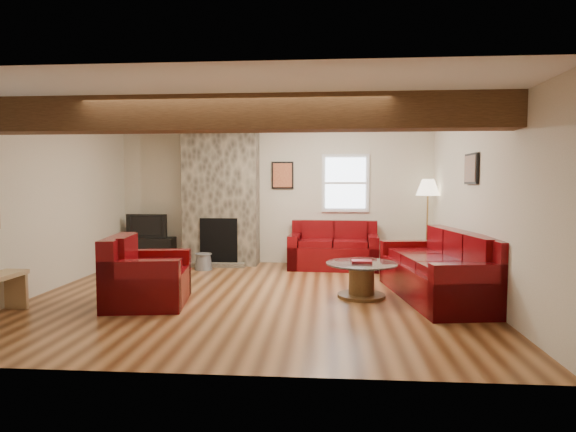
{
  "coord_description": "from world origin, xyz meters",
  "views": [
    {
      "loc": [
        0.97,
        -6.5,
        1.56
      ],
      "look_at": [
        0.43,
        0.4,
        1.08
      ],
      "focal_mm": 30.0,
      "sensor_mm": 36.0,
      "label": 1
    }
  ],
  "objects_px": {
    "armchair_red": "(148,270)",
    "floor_lamp": "(428,192)",
    "coffee_table": "(361,280)",
    "television": "(148,226)",
    "sofa_three": "(437,265)",
    "tv_cabinet": "(149,250)",
    "loveseat": "(334,245)"
  },
  "relations": [
    {
      "from": "sofa_three",
      "to": "television",
      "type": "xyz_separation_m",
      "value": [
        -4.93,
        2.49,
        0.28
      ]
    },
    {
      "from": "tv_cabinet",
      "to": "loveseat",
      "type": "bearing_deg",
      "value": -4.8
    },
    {
      "from": "coffee_table",
      "to": "floor_lamp",
      "type": "distance_m",
      "value": 2.86
    },
    {
      "from": "tv_cabinet",
      "to": "television",
      "type": "xyz_separation_m",
      "value": [
        0.0,
        0.0,
        0.48
      ]
    },
    {
      "from": "armchair_red",
      "to": "sofa_three",
      "type": "bearing_deg",
      "value": -89.28
    },
    {
      "from": "coffee_table",
      "to": "tv_cabinet",
      "type": "distance_m",
      "value": 4.66
    },
    {
      "from": "armchair_red",
      "to": "coffee_table",
      "type": "distance_m",
      "value": 2.83
    },
    {
      "from": "television",
      "to": "loveseat",
      "type": "bearing_deg",
      "value": -4.8
    },
    {
      "from": "tv_cabinet",
      "to": "television",
      "type": "bearing_deg",
      "value": 0.0
    },
    {
      "from": "sofa_three",
      "to": "tv_cabinet",
      "type": "xyz_separation_m",
      "value": [
        -4.93,
        2.49,
        -0.2
      ]
    },
    {
      "from": "television",
      "to": "floor_lamp",
      "type": "xyz_separation_m",
      "value": [
        5.25,
        -0.27,
        0.66
      ]
    },
    {
      "from": "sofa_three",
      "to": "floor_lamp",
      "type": "relative_size",
      "value": 1.43
    },
    {
      "from": "television",
      "to": "sofa_three",
      "type": "bearing_deg",
      "value": -26.78
    },
    {
      "from": "armchair_red",
      "to": "floor_lamp",
      "type": "height_order",
      "value": "floor_lamp"
    },
    {
      "from": "loveseat",
      "to": "tv_cabinet",
      "type": "height_order",
      "value": "loveseat"
    },
    {
      "from": "loveseat",
      "to": "armchair_red",
      "type": "xyz_separation_m",
      "value": [
        -2.42,
        -2.8,
        0.02
      ]
    },
    {
      "from": "loveseat",
      "to": "coffee_table",
      "type": "height_order",
      "value": "loveseat"
    },
    {
      "from": "coffee_table",
      "to": "tv_cabinet",
      "type": "xyz_separation_m",
      "value": [
        -3.92,
        2.52,
        0.01
      ]
    },
    {
      "from": "sofa_three",
      "to": "armchair_red",
      "type": "relative_size",
      "value": 2.13
    },
    {
      "from": "coffee_table",
      "to": "television",
      "type": "distance_m",
      "value": 4.68
    },
    {
      "from": "sofa_three",
      "to": "coffee_table",
      "type": "relative_size",
      "value": 2.38
    },
    {
      "from": "television",
      "to": "floor_lamp",
      "type": "distance_m",
      "value": 5.3
    },
    {
      "from": "sofa_three",
      "to": "tv_cabinet",
      "type": "relative_size",
      "value": 2.33
    },
    {
      "from": "loveseat",
      "to": "tv_cabinet",
      "type": "relative_size",
      "value": 1.61
    },
    {
      "from": "armchair_red",
      "to": "television",
      "type": "xyz_separation_m",
      "value": [
        -1.16,
        3.1,
        0.29
      ]
    },
    {
      "from": "armchair_red",
      "to": "coffee_table",
      "type": "relative_size",
      "value": 1.12
    },
    {
      "from": "tv_cabinet",
      "to": "armchair_red",
      "type": "bearing_deg",
      "value": -69.52
    },
    {
      "from": "tv_cabinet",
      "to": "sofa_three",
      "type": "bearing_deg",
      "value": -26.78
    },
    {
      "from": "sofa_three",
      "to": "floor_lamp",
      "type": "bearing_deg",
      "value": 163.61
    },
    {
      "from": "loveseat",
      "to": "floor_lamp",
      "type": "relative_size",
      "value": 0.98
    },
    {
      "from": "coffee_table",
      "to": "tv_cabinet",
      "type": "height_order",
      "value": "coffee_table"
    },
    {
      "from": "loveseat",
      "to": "floor_lamp",
      "type": "height_order",
      "value": "floor_lamp"
    }
  ]
}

